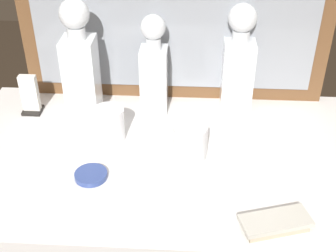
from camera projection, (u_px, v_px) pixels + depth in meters
crystal_decanter_center at (81, 71)px, 1.17m from camera, size 0.08×0.08×0.32m
crystal_decanter_left at (238, 68)px, 1.22m from camera, size 0.08×0.08×0.29m
crystal_decanter_far_left at (154, 74)px, 1.21m from camera, size 0.07×0.07×0.27m
crystal_tumbler_front at (190, 143)px, 1.07m from camera, size 0.08×0.08×0.09m
crystal_tumbler_far_left at (110, 125)px, 1.13m from camera, size 0.08×0.08×0.08m
silver_brush_far_right at (275, 223)px, 0.89m from camera, size 0.15×0.10×0.02m
porcelain_dish at (91, 175)px, 1.02m from camera, size 0.07×0.07×0.01m
napkin_holder at (30, 97)px, 1.23m from camera, size 0.05×0.05×0.11m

